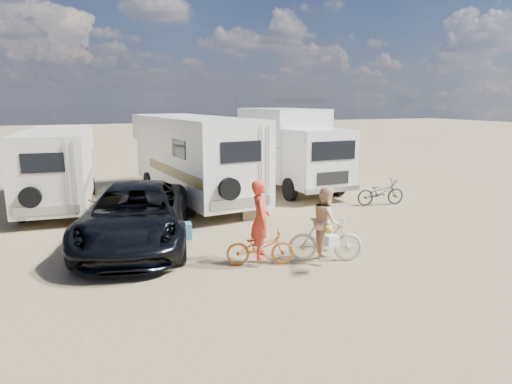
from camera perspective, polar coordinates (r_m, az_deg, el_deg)
name	(u,v)px	position (r m, az deg, el deg)	size (l,w,h in m)	color
ground	(266,246)	(12.34, 1.22, -6.93)	(140.00, 140.00, 0.00)	#927D57
rv_main	(193,158)	(18.07, -8.10, 4.27)	(2.54, 8.69, 3.30)	white
rv_left	(58,169)	(18.13, -23.92, 2.71)	(2.20, 6.70, 2.86)	white
box_truck	(292,150)	(19.86, 4.56, 5.38)	(2.52, 6.65, 3.56)	silver
dark_suv	(136,215)	(12.72, -15.11, -2.88)	(2.76, 5.98, 1.66)	black
bike_man	(260,247)	(10.90, 0.56, -7.06)	(0.58, 1.65, 0.87)	orange
bike_woman	(326,240)	(11.22, 8.89, -6.03)	(0.52, 1.83, 1.10)	beige
rider_man	(260,227)	(10.74, 0.56, -4.43)	(0.70, 0.46, 1.91)	red
rider_woman	(326,228)	(11.13, 8.94, -4.58)	(0.82, 0.64, 1.69)	#DCAF83
bike_parked	(380,192)	(17.62, 15.62, -0.05)	(0.65, 1.87, 0.98)	#252825
cooler	(182,231)	(13.09, -9.50, -4.95)	(0.57, 0.42, 0.46)	teal
crate	(249,213)	(15.08, -0.92, -2.70)	(0.49, 0.49, 0.40)	olive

